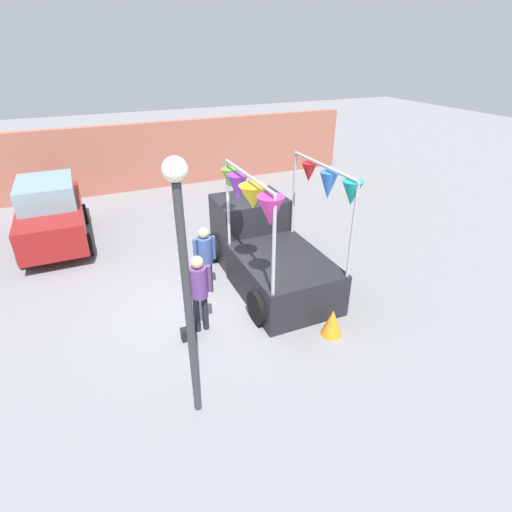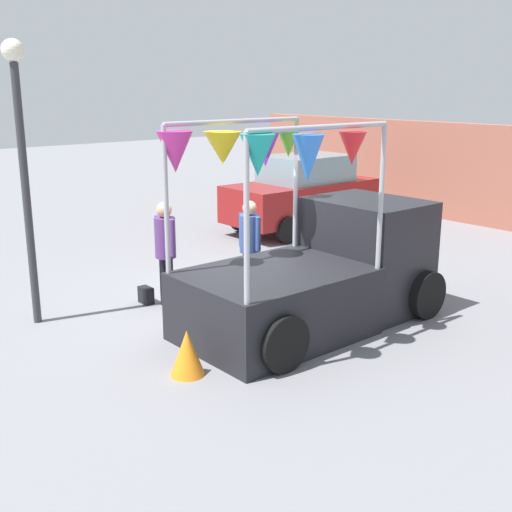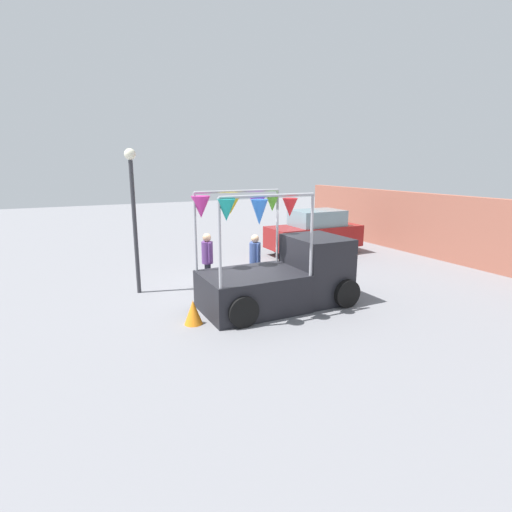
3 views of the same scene
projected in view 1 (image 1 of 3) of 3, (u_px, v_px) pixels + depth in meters
ground_plane at (214, 300)px, 9.39m from camera, size 60.00×60.00×0.00m
vendor_truck at (265, 245)px, 9.97m from camera, size 2.37×4.10×3.09m
parked_car at (51, 213)px, 11.68m from camera, size 1.88×4.00×1.88m
person_customer at (199, 287)px, 7.94m from camera, size 0.53×0.34×1.75m
person_vendor at (205, 255)px, 9.23m from camera, size 0.53×0.34×1.69m
handbag at (188, 334)px, 8.09m from camera, size 0.28×0.16×0.28m
street_lamp at (184, 266)px, 5.35m from camera, size 0.32×0.32×4.19m
brick_boundary_wall at (142, 157)px, 15.96m from camera, size 18.00×0.36×2.60m
folded_kite_bundle_tangerine at (332, 323)px, 8.16m from camera, size 0.59×0.59×0.60m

